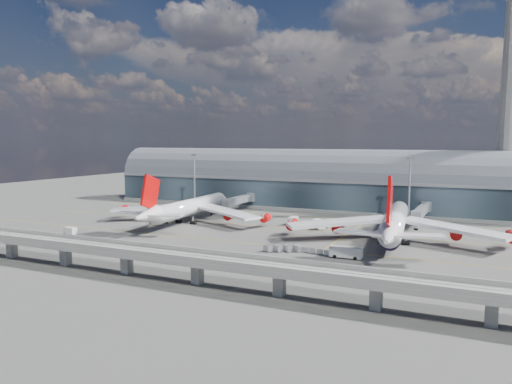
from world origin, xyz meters
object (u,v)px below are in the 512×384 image
at_px(airliner_left, 188,208).
at_px(service_truck_0, 159,220).
at_px(service_truck_4, 293,221).
at_px(service_truck_5, 319,224).
at_px(airliner_right, 395,224).
at_px(cargo_train_1, 181,257).
at_px(service_truck_2, 346,252).
at_px(floodlight_mast_left, 194,179).
at_px(service_truck_3, 380,235).
at_px(floodlight_mast_right, 409,187).
at_px(service_truck_1, 70,231).
at_px(control_tower, 511,92).
at_px(cargo_train_2, 316,251).
at_px(cargo_train_0, 283,249).

bearing_deg(airliner_left, service_truck_0, -147.45).
distance_m(service_truck_4, service_truck_5, 12.31).
relative_size(airliner_right, cargo_train_1, 5.70).
bearing_deg(service_truck_2, floodlight_mast_left, 52.15).
xyz_separation_m(airliner_right, service_truck_3, (-5.49, 4.88, -4.80)).
height_order(floodlight_mast_right, airliner_left, floodlight_mast_right).
distance_m(service_truck_0, service_truck_1, 34.35).
bearing_deg(service_truck_0, control_tower, -1.24).
bearing_deg(airliner_right, service_truck_4, 150.65).
xyz_separation_m(service_truck_3, cargo_train_2, (-11.81, -30.33, -0.51)).
xyz_separation_m(airliner_left, cargo_train_2, (62.24, -29.09, -5.28)).
xyz_separation_m(airliner_right, service_truck_1, (-102.19, -34.41, -4.74)).
height_order(service_truck_1, service_truck_3, service_truck_1).
relative_size(control_tower, service_truck_4, 19.10).
height_order(cargo_train_1, cargo_train_2, cargo_train_1).
distance_m(service_truck_0, service_truck_2, 83.69).
bearing_deg(service_truck_0, service_truck_5, -17.79).
xyz_separation_m(cargo_train_1, cargo_train_2, (30.38, 23.20, -0.10)).
distance_m(service_truck_0, cargo_train_0, 66.07).
height_order(service_truck_3, cargo_train_0, service_truck_3).
relative_size(service_truck_5, cargo_train_2, 0.75).
bearing_deg(cargo_train_1, airliner_right, -39.14).
height_order(service_truck_4, service_truck_5, service_truck_5).
height_order(floodlight_mast_right, service_truck_2, floodlight_mast_right).
bearing_deg(service_truck_0, floodlight_mast_left, 72.96).
bearing_deg(cargo_train_0, service_truck_3, -9.94).
height_order(floodlight_mast_left, service_truck_0, floodlight_mast_left).
xyz_separation_m(floodlight_mast_left, service_truck_1, (-0.03, -79.00, -12.27)).
distance_m(floodlight_mast_right, service_truck_5, 43.04).
relative_size(airliner_left, service_truck_2, 7.84).
height_order(airliner_left, cargo_train_2, airliner_left).
distance_m(airliner_right, cargo_train_2, 31.23).
bearing_deg(airliner_left, service_truck_1, -124.75).
xyz_separation_m(floodlight_mast_left, airliner_right, (102.16, -44.59, -7.53)).
distance_m(control_tower, cargo_train_1, 154.13).
distance_m(service_truck_3, cargo_train_0, 38.61).
bearing_deg(floodlight_mast_right, service_truck_3, -94.79).
height_order(floodlight_mast_left, service_truck_1, floodlight_mast_left).
distance_m(airliner_left, service_truck_2, 77.72).
bearing_deg(airliner_right, floodlight_mast_right, 86.26).
distance_m(airliner_right, service_truck_5, 32.43).
distance_m(airliner_right, service_truck_2, 28.66).
bearing_deg(airliner_left, service_truck_3, -3.03).
bearing_deg(cargo_train_1, control_tower, -28.30).
height_order(service_truck_0, service_truck_1, service_truck_0).
height_order(airliner_right, service_truck_2, airliner_right).
bearing_deg(service_truck_2, service_truck_4, 35.87).
bearing_deg(floodlight_mast_left, airliner_left, -61.08).
relative_size(service_truck_3, cargo_train_2, 0.59).
height_order(service_truck_0, cargo_train_0, service_truck_0).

